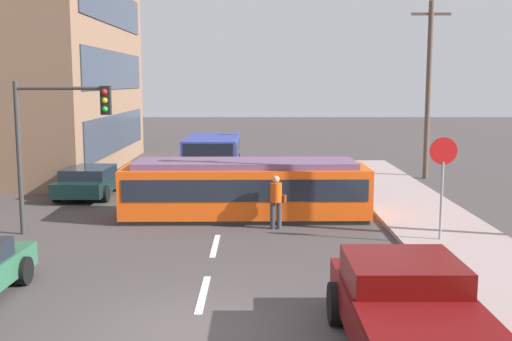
{
  "coord_description": "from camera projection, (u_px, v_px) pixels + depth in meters",
  "views": [
    {
      "loc": [
        1.14,
        -10.94,
        4.54
      ],
      "look_at": [
        1.15,
        7.7,
        1.88
      ],
      "focal_mm": 43.83,
      "sensor_mm": 36.0,
      "label": 1
    }
  ],
  "objects": [
    {
      "name": "lane_stripe_1",
      "position": [
        203.0,
        294.0,
        13.45
      ],
      "size": [
        0.16,
        2.4,
        0.01
      ],
      "primitive_type": "cube",
      "color": "silver",
      "rests_on": "ground"
    },
    {
      "name": "utility_pole_mid",
      "position": [
        428.0,
        87.0,
        28.95
      ],
      "size": [
        1.8,
        0.24,
        8.2
      ],
      "color": "brown",
      "rests_on": "ground"
    },
    {
      "name": "ground_plane",
      "position": [
        222.0,
        215.0,
        21.37
      ],
      "size": [
        120.0,
        120.0,
        0.0
      ],
      "primitive_type": "plane",
      "color": "#443C3B"
    },
    {
      "name": "lane_stripe_2",
      "position": [
        215.0,
        246.0,
        17.41
      ],
      "size": [
        0.16,
        2.4,
        0.01
      ],
      "primitive_type": "cube",
      "color": "silver",
      "rests_on": "ground"
    },
    {
      "name": "traffic_light_mast",
      "position": [
        57.0,
        127.0,
        18.3
      ],
      "size": [
        2.83,
        0.33,
        4.55
      ],
      "color": "#333333",
      "rests_on": "ground"
    },
    {
      "name": "city_bus",
      "position": [
        212.0,
        153.0,
        30.59
      ],
      "size": [
        2.58,
        5.18,
        1.86
      ],
      "color": "#303A92",
      "rests_on": "ground"
    },
    {
      "name": "streetcar_tram",
      "position": [
        245.0,
        188.0,
        20.88
      ],
      "size": [
        8.15,
        2.66,
        1.94
      ],
      "color": "#F75212",
      "rests_on": "ground"
    },
    {
      "name": "sidewalk_curb_right",
      "position": [
        458.0,
        243.0,
        17.41
      ],
      "size": [
        3.2,
        36.0,
        0.14
      ],
      "primitive_type": "cube",
      "color": "gray",
      "rests_on": "ground"
    },
    {
      "name": "lane_stripe_4",
      "position": [
        234.0,
        168.0,
        32.9
      ],
      "size": [
        0.16,
        2.4,
        0.01
      ],
      "primitive_type": "cube",
      "color": "silver",
      "rests_on": "ground"
    },
    {
      "name": "pickup_truck_parked",
      "position": [
        409.0,
        312.0,
        10.25
      ],
      "size": [
        2.29,
        5.0,
        1.55
      ],
      "color": "#5F0B0C",
      "rests_on": "ground"
    },
    {
      "name": "parked_sedan_mid",
      "position": [
        89.0,
        181.0,
        24.85
      ],
      "size": [
        2.16,
        4.2,
        1.19
      ],
      "color": "black",
      "rests_on": "ground"
    },
    {
      "name": "pedestrian_crossing",
      "position": [
        276.0,
        199.0,
        19.3
      ],
      "size": [
        0.51,
        0.36,
        1.67
      ],
      "color": "#343741",
      "rests_on": "ground"
    },
    {
      "name": "stop_sign",
      "position": [
        443.0,
        167.0,
        17.31
      ],
      "size": [
        0.76,
        0.07,
        2.88
      ],
      "color": "gray",
      "rests_on": "sidewalk_curb_right"
    },
    {
      "name": "lane_stripe_3",
      "position": [
        229.0,
        188.0,
        26.96
      ],
      "size": [
        0.16,
        2.4,
        0.01
      ],
      "primitive_type": "cube",
      "color": "silver",
      "rests_on": "ground"
    }
  ]
}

